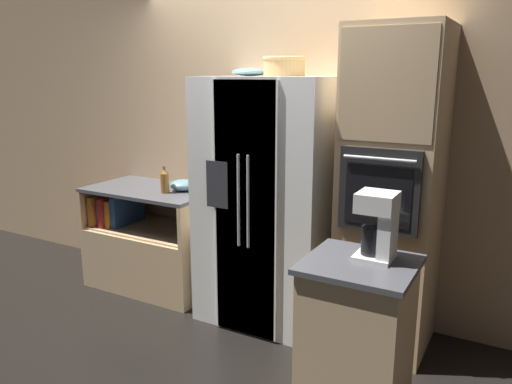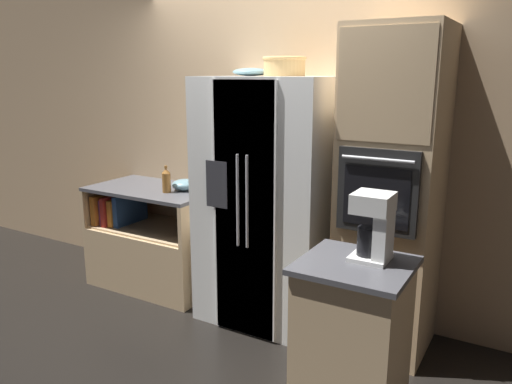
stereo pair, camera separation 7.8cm
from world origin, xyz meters
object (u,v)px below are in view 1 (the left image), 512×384
(refrigerator, at_px, (269,203))
(fruit_bowl, at_px, (250,72))
(coffee_maker, at_px, (380,224))
(wall_oven, at_px, (391,193))
(bottle_tall, at_px, (165,181))
(wicker_basket, at_px, (284,66))
(mixing_bowl, at_px, (183,185))

(refrigerator, bearing_deg, fruit_bowl, 155.29)
(fruit_bowl, distance_m, coffee_maker, 1.71)
(wall_oven, relative_size, coffee_maker, 6.08)
(fruit_bowl, distance_m, bottle_tall, 1.16)
(fruit_bowl, bearing_deg, refrigerator, -24.71)
(wicker_basket, xyz_separation_m, mixing_bowl, (-0.96, 0.03, -0.98))
(mixing_bowl, bearing_deg, wall_oven, -1.51)
(fruit_bowl, bearing_deg, wall_oven, -2.44)
(fruit_bowl, relative_size, coffee_maker, 0.77)
(wicker_basket, distance_m, fruit_bowl, 0.30)
(coffee_maker, bearing_deg, wicker_basket, 139.18)
(wicker_basket, relative_size, mixing_bowl, 1.44)
(bottle_tall, bearing_deg, mixing_bowl, 62.03)
(refrigerator, bearing_deg, bottle_tall, -177.30)
(refrigerator, xyz_separation_m, wicker_basket, (0.08, 0.07, 1.00))
(wall_oven, bearing_deg, bottle_tall, -177.02)
(fruit_bowl, bearing_deg, mixing_bowl, -179.96)
(mixing_bowl, distance_m, coffee_maker, 2.12)
(bottle_tall, distance_m, mixing_bowl, 0.17)
(refrigerator, xyz_separation_m, wall_oven, (0.90, 0.05, 0.17))
(refrigerator, height_order, bottle_tall, refrigerator)
(wall_oven, bearing_deg, refrigerator, -176.71)
(wicker_basket, distance_m, bottle_tall, 1.39)
(wicker_basket, xyz_separation_m, fruit_bowl, (-0.29, 0.03, -0.04))
(fruit_bowl, xyz_separation_m, mixing_bowl, (-0.67, -0.00, -0.94))
(fruit_bowl, height_order, bottle_tall, fruit_bowl)
(fruit_bowl, bearing_deg, bottle_tall, -169.01)
(wicker_basket, bearing_deg, refrigerator, -137.47)
(refrigerator, distance_m, fruit_bowl, 0.99)
(mixing_bowl, bearing_deg, bottle_tall, -117.97)
(bottle_tall, bearing_deg, refrigerator, 2.70)
(fruit_bowl, height_order, coffee_maker, fruit_bowl)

